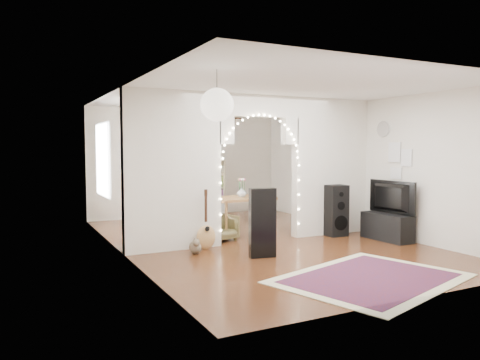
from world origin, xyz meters
name	(u,v)px	position (x,y,z in m)	size (l,w,h in m)	color
floor	(258,241)	(0.00, 0.00, 0.00)	(7.50, 7.50, 0.00)	black
ceiling	(258,95)	(0.00, 0.00, 2.70)	(5.00, 7.50, 0.02)	white
wall_back	(187,163)	(0.00, 3.75, 1.35)	(5.00, 0.02, 2.70)	silver
wall_front	(419,182)	(0.00, -3.75, 1.35)	(5.00, 0.02, 2.70)	silver
wall_left	(122,172)	(-2.50, 0.00, 1.35)	(0.02, 7.50, 2.70)	silver
wall_right	(363,166)	(2.50, 0.00, 1.35)	(0.02, 7.50, 2.70)	silver
divider_wall	(258,165)	(0.00, 0.00, 1.42)	(5.00, 0.20, 2.70)	silver
fairy_lights	(262,158)	(0.00, -0.13, 1.55)	(1.64, 0.04, 1.60)	#FFEABF
window	(103,160)	(-2.47, 1.80, 1.50)	(0.04, 1.20, 1.40)	white
wall_clock	(384,129)	(2.48, -0.60, 2.10)	(0.31, 0.31, 0.03)	white
picture_frames	(398,160)	(2.48, -1.00, 1.50)	(0.02, 0.50, 0.70)	white
paper_lantern	(217,105)	(-1.90, -2.40, 2.25)	(0.40, 0.40, 0.40)	white
ceiling_fan	(214,118)	(0.00, 2.00, 2.40)	(1.10, 1.10, 0.30)	gold
area_rug	(371,278)	(0.11, -2.89, 0.01)	(2.45, 1.83, 0.02)	maroon
guitar_case	(263,223)	(-0.57, -1.18, 0.55)	(0.42, 0.14, 1.10)	black
acoustic_guitar	(206,227)	(-1.15, -0.25, 0.38)	(0.37, 0.22, 0.87)	#B27A47
tabby_cat	(195,247)	(-1.44, -0.47, 0.12)	(0.25, 0.44, 0.29)	brown
floor_speaker	(336,211)	(1.62, -0.25, 0.50)	(0.41, 0.37, 1.01)	black
media_console	(387,227)	(2.20, -1.04, 0.25)	(0.40, 1.00, 0.50)	black
tv	(388,197)	(2.20, -1.04, 0.81)	(1.07, 0.14, 0.62)	black
bookcase	(198,188)	(0.19, 3.50, 0.71)	(1.39, 0.35, 1.43)	beige
dining_table	(242,201)	(0.02, 0.71, 0.68)	(1.24, 0.86, 0.76)	brown
flower_vase	(242,192)	(0.02, 0.71, 0.85)	(0.18, 0.18, 0.19)	silver
dining_chair_left	(221,228)	(-0.60, 0.35, 0.24)	(0.51, 0.53, 0.48)	brown
dining_chair_right	(200,214)	(-0.21, 2.34, 0.23)	(0.49, 0.50, 0.46)	brown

